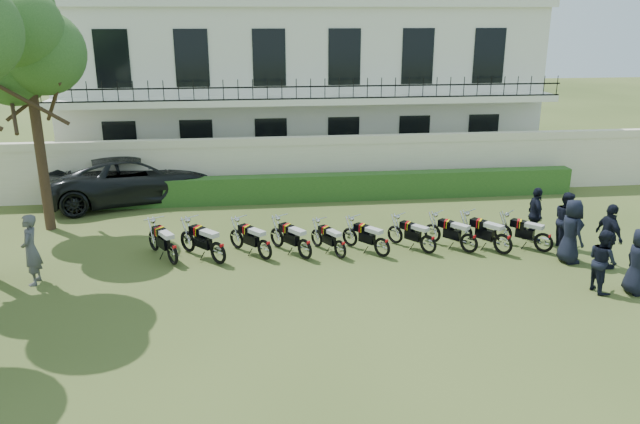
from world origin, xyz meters
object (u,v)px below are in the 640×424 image
object	(u,v)px
officer_0	(639,261)
officer_1	(602,261)
inspector	(31,250)
officer_3	(571,231)
motorcycle_3	(305,244)
officer_4	(566,220)
motorcycle_5	(382,243)
motorcycle_8	(503,239)
motorcycle_1	(218,248)
motorcycle_7	(469,238)
officer_5	(535,215)
motorcycle_6	(429,240)
motorcycle_4	(340,245)
tree_west_near	(27,44)
motorcycle_9	(544,238)
motorcycle_0	(172,249)
suv	(134,178)
motorcycle_2	(265,245)
officer_2	(609,236)

from	to	relation	value
officer_0	officer_1	distance (m)	0.85
inspector	officer_3	xyz separation A→B (m)	(14.64, -0.23, -0.02)
motorcycle_3	officer_3	distance (m)	7.53
officer_4	officer_0	bearing A→B (deg)	-167.90
motorcycle_5	officer_1	xyz separation A→B (m)	(5.03, -2.88, 0.36)
officer_4	motorcycle_8	bearing A→B (deg)	110.33
motorcycle_1	motorcycle_3	xyz separation A→B (m)	(2.45, 0.07, -0.04)
motorcycle_7	officer_5	xyz separation A→B (m)	(2.35, 0.78, 0.39)
motorcycle_1	motorcycle_6	xyz separation A→B (m)	(6.09, 0.09, -0.07)
motorcycle_5	officer_4	xyz separation A→B (m)	(5.66, 0.21, 0.40)
motorcycle_8	officer_1	world-z (taller)	officer_1
motorcycle_8	officer_0	bearing A→B (deg)	-89.13
motorcycle_4	motorcycle_5	xyz separation A→B (m)	(1.22, -0.04, 0.03)
tree_west_near	motorcycle_8	size ratio (longest dim) A/B	4.89
motorcycle_5	officer_3	size ratio (longest dim) A/B	0.79
motorcycle_5	motorcycle_7	xyz separation A→B (m)	(2.61, 0.01, 0.01)
officer_0	officer_5	xyz separation A→B (m)	(-0.89, 3.91, -0.00)
officer_1	officer_3	bearing A→B (deg)	-9.98
motorcycle_9	officer_3	size ratio (longest dim) A/B	0.77
motorcycle_3	officer_1	size ratio (longest dim) A/B	0.99
tree_west_near	motorcycle_1	world-z (taller)	tree_west_near
inspector	motorcycle_0	bearing A→B (deg)	100.74
suv	motorcycle_8	bearing A→B (deg)	-137.05
motorcycle_2	motorcycle_5	size ratio (longest dim) A/B	1.04
motorcycle_5	motorcycle_7	bearing A→B (deg)	-38.85
officer_2	officer_3	distance (m)	0.97
tree_west_near	motorcycle_9	world-z (taller)	tree_west_near
motorcycle_3	motorcycle_0	bearing A→B (deg)	144.78
motorcycle_0	motorcycle_4	world-z (taller)	motorcycle_0
officer_3	motorcycle_7	bearing A→B (deg)	65.46
motorcycle_5	inspector	bearing A→B (deg)	145.18
officer_3	motorcycle_5	bearing A→B (deg)	75.32
motorcycle_2	motorcycle_8	bearing A→B (deg)	-42.07
motorcycle_5	inspector	distance (m)	9.47
motorcycle_0	motorcycle_9	world-z (taller)	motorcycle_0
motorcycle_2	inspector	xyz separation A→B (m)	(-6.05, -0.89, 0.47)
inspector	officer_1	distance (m)	14.62
motorcycle_6	motorcycle_0	bearing A→B (deg)	140.58
officer_3	officer_1	bearing A→B (deg)	170.22
motorcycle_3	tree_west_near	bearing A→B (deg)	120.68
officer_0	officer_3	world-z (taller)	officer_3
inspector	officer_5	world-z (taller)	inspector
motorcycle_4	suv	size ratio (longest dim) A/B	0.24
tree_west_near	motorcycle_6	size ratio (longest dim) A/B	5.50
motorcycle_7	officer_4	distance (m)	3.08
tree_west_near	officer_5	xyz separation A→B (m)	(15.21, -2.96, -5.03)
motorcycle_0	motorcycle_4	xyz separation A→B (m)	(4.74, -0.07, -0.07)
officer_4	officer_2	bearing A→B (deg)	-158.58
motorcycle_1	officer_5	world-z (taller)	officer_5
motorcycle_7	motorcycle_9	bearing A→B (deg)	-45.08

